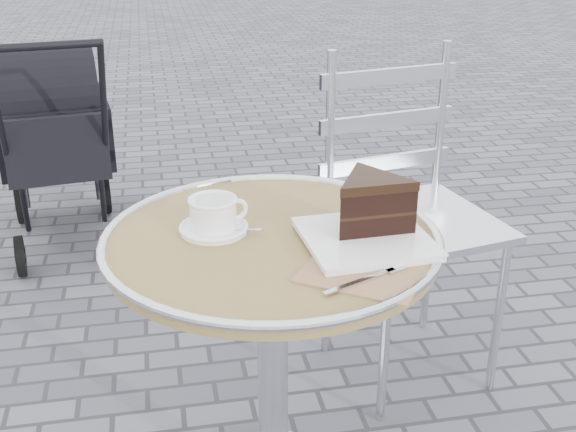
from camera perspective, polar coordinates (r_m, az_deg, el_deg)
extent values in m
cylinder|color=silver|center=(1.71, -1.20, -12.79)|extent=(0.07, 0.07, 0.67)
cylinder|color=tan|center=(1.52, -1.32, -2.15)|extent=(0.70, 0.70, 0.03)
torus|color=silver|center=(1.52, -1.32, -1.64)|extent=(0.72, 0.72, 0.02)
cylinder|color=white|center=(1.55, -5.89, -1.04)|extent=(0.14, 0.14, 0.01)
cylinder|color=white|center=(1.53, -5.94, 0.21)|extent=(0.12, 0.12, 0.06)
torus|color=white|center=(1.55, -4.06, 0.53)|extent=(0.05, 0.02, 0.05)
cylinder|color=beige|center=(1.52, -5.99, 1.20)|extent=(0.09, 0.09, 0.01)
cube|color=#976C52|center=(1.40, 6.23, -4.06)|extent=(0.31, 0.31, 0.00)
cube|color=white|center=(1.49, 6.13, -1.86)|extent=(0.26, 0.26, 0.01)
cylinder|color=silver|center=(2.04, 7.64, -10.12)|extent=(0.03, 0.03, 0.50)
cylinder|color=silver|center=(2.23, 16.27, -7.75)|extent=(0.03, 0.03, 0.50)
cylinder|color=silver|center=(2.33, 3.05, -5.35)|extent=(0.03, 0.03, 0.50)
cylinder|color=silver|center=(2.49, 11.02, -3.66)|extent=(0.03, 0.03, 0.50)
cube|color=silver|center=(2.14, 9.97, -0.48)|extent=(0.53, 0.53, 0.02)
cube|color=black|center=(3.18, -17.83, 5.37)|extent=(0.46, 0.66, 0.37)
cylinder|color=black|center=(2.58, -18.76, 12.61)|extent=(0.39, 0.08, 0.03)
cylinder|color=black|center=(3.06, -20.38, -3.00)|extent=(0.05, 0.17, 0.17)
cylinder|color=black|center=(3.06, -13.21, -2.07)|extent=(0.05, 0.17, 0.17)
cylinder|color=black|center=(3.55, -20.47, 1.48)|extent=(0.07, 0.26, 0.26)
cylinder|color=black|center=(3.55, -14.29, 2.28)|extent=(0.07, 0.26, 0.26)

